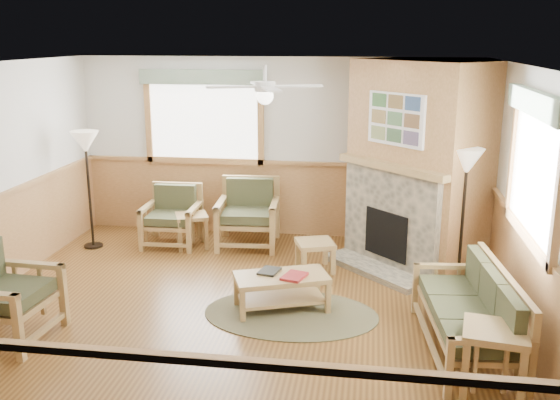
# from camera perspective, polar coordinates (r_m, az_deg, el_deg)

# --- Properties ---
(floor) EXTENTS (6.00, 6.00, 0.01)m
(floor) POSITION_cam_1_polar(r_m,az_deg,el_deg) (7.04, -4.13, -10.47)
(floor) COLOR brown
(floor) RESTS_ON ground
(ceiling) EXTENTS (6.00, 6.00, 0.01)m
(ceiling) POSITION_cam_1_polar(r_m,az_deg,el_deg) (6.37, -4.59, 12.11)
(ceiling) COLOR white
(ceiling) RESTS_ON floor
(wall_back) EXTENTS (6.00, 0.02, 2.70)m
(wall_back) POSITION_cam_1_polar(r_m,az_deg,el_deg) (9.46, -0.35, 4.79)
(wall_back) COLOR silver
(wall_back) RESTS_ON floor
(wall_front) EXTENTS (6.00, 0.02, 2.70)m
(wall_front) POSITION_cam_1_polar(r_m,az_deg,el_deg) (3.87, -14.28, -10.83)
(wall_front) COLOR silver
(wall_front) RESTS_ON floor
(wall_right) EXTENTS (0.02, 6.00, 2.70)m
(wall_right) POSITION_cam_1_polar(r_m,az_deg,el_deg) (6.61, 21.94, -0.71)
(wall_right) COLOR silver
(wall_right) RESTS_ON floor
(wainscot) EXTENTS (6.00, 6.00, 1.10)m
(wainscot) POSITION_cam_1_polar(r_m,az_deg,el_deg) (6.82, -4.22, -6.25)
(wainscot) COLOR #A97845
(wainscot) RESTS_ON floor
(fireplace) EXTENTS (3.11, 3.11, 2.70)m
(fireplace) POSITION_cam_1_polar(r_m,az_deg,el_deg) (8.44, 12.55, 3.21)
(fireplace) COLOR #A97845
(fireplace) RESTS_ON floor
(window_back) EXTENTS (1.90, 0.16, 1.50)m
(window_back) POSITION_cam_1_polar(r_m,az_deg,el_deg) (9.52, -7.11, 11.90)
(window_back) COLOR white
(window_back) RESTS_ON wall_back
(window_right) EXTENTS (0.16, 1.90, 1.50)m
(window_right) POSITION_cam_1_polar(r_m,az_deg,el_deg) (6.21, 23.04, 9.35)
(window_right) COLOR white
(window_right) RESTS_ON wall_right
(ceiling_fan) EXTENTS (1.59, 1.59, 0.36)m
(ceiling_fan) POSITION_cam_1_polar(r_m,az_deg,el_deg) (6.61, -1.40, 11.90)
(ceiling_fan) COLOR white
(ceiling_fan) RESTS_ON ceiling
(sofa) EXTENTS (1.86, 0.91, 0.83)m
(sofa) POSITION_cam_1_polar(r_m,az_deg,el_deg) (6.37, 16.64, -9.78)
(sofa) COLOR #A3814C
(sofa) RESTS_ON floor
(armchair_back_left) EXTENTS (0.78, 0.78, 0.86)m
(armchair_back_left) POSITION_cam_1_polar(r_m,az_deg,el_deg) (9.25, -9.90, -1.50)
(armchair_back_left) COLOR #A3814C
(armchair_back_left) RESTS_ON floor
(armchair_back_right) EXTENTS (0.92, 0.92, 0.96)m
(armchair_back_right) POSITION_cam_1_polar(r_m,az_deg,el_deg) (9.08, -2.96, -1.28)
(armchair_back_right) COLOR #A3814C
(armchair_back_right) RESTS_ON floor
(armchair_left) EXTENTS (0.92, 0.92, 0.98)m
(armchair_left) POSITION_cam_1_polar(r_m,az_deg,el_deg) (6.91, -23.86, -7.80)
(armchair_left) COLOR #A3814C
(armchair_left) RESTS_ON floor
(coffee_table) EXTENTS (1.15, 0.85, 0.41)m
(coffee_table) POSITION_cam_1_polar(r_m,az_deg,el_deg) (7.07, 0.13, -8.44)
(coffee_table) COLOR #A3814C
(coffee_table) RESTS_ON floor
(end_table_chairs) EXTENTS (0.57, 0.56, 0.50)m
(end_table_chairs) POSITION_cam_1_polar(r_m,az_deg,el_deg) (9.16, -8.05, -2.80)
(end_table_chairs) COLOR #A3814C
(end_table_chairs) RESTS_ON floor
(end_table_sofa) EXTENTS (0.61, 0.59, 0.60)m
(end_table_sofa) POSITION_cam_1_polar(r_m,az_deg,el_deg) (5.81, 18.91, -13.70)
(end_table_sofa) COLOR #A3814C
(end_table_sofa) RESTS_ON floor
(footstool) EXTENTS (0.59, 0.59, 0.40)m
(footstool) POSITION_cam_1_polar(r_m,az_deg,el_deg) (8.20, 3.21, -5.12)
(footstool) COLOR #A3814C
(footstool) RESTS_ON floor
(braided_rug) EXTENTS (2.33, 2.33, 0.01)m
(braided_rug) POSITION_cam_1_polar(r_m,az_deg,el_deg) (7.03, 1.00, -10.38)
(braided_rug) COLOR brown
(braided_rug) RESTS_ON floor
(floor_lamp_left) EXTENTS (0.50, 0.50, 1.71)m
(floor_lamp_left) POSITION_cam_1_polar(r_m,az_deg,el_deg) (9.32, -17.06, 0.89)
(floor_lamp_left) COLOR black
(floor_lamp_left) RESTS_ON floor
(floor_lamp_right) EXTENTS (0.47, 0.47, 1.72)m
(floor_lamp_right) POSITION_cam_1_polar(r_m,az_deg,el_deg) (7.84, 16.37, -1.60)
(floor_lamp_right) COLOR black
(floor_lamp_right) RESTS_ON floor
(book_red) EXTENTS (0.30, 0.35, 0.03)m
(book_red) POSITION_cam_1_polar(r_m,az_deg,el_deg) (6.91, 1.31, -6.87)
(book_red) COLOR maroon
(book_red) RESTS_ON coffee_table
(book_dark) EXTENTS (0.25, 0.31, 0.03)m
(book_dark) POSITION_cam_1_polar(r_m,az_deg,el_deg) (7.06, -0.99, -6.42)
(book_dark) COLOR black
(book_dark) RESTS_ON coffee_table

